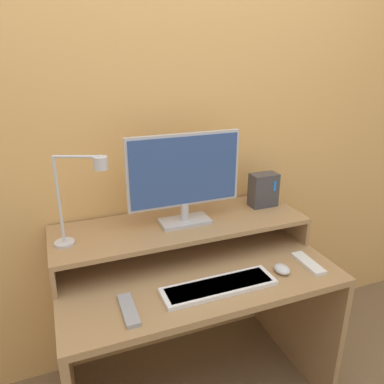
# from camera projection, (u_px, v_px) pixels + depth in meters

# --- Properties ---
(wall_back) EXTENTS (6.00, 0.05, 2.50)m
(wall_back) POSITION_uv_depth(u_px,v_px,m) (165.00, 131.00, 1.82)
(wall_back) COLOR #E5AD60
(wall_back) RESTS_ON ground_plane
(desk) EXTENTS (1.19, 0.70, 0.72)m
(desk) POSITION_uv_depth(u_px,v_px,m) (194.00, 304.00, 1.74)
(desk) COLOR #A87F51
(desk) RESTS_ON ground_plane
(monitor_shelf) EXTENTS (1.19, 0.38, 0.14)m
(monitor_shelf) POSITION_uv_depth(u_px,v_px,m) (181.00, 226.00, 1.76)
(monitor_shelf) COLOR #A87F51
(monitor_shelf) RESTS_ON desk
(monitor) EXTENTS (0.53, 0.12, 0.42)m
(monitor) POSITION_uv_depth(u_px,v_px,m) (184.00, 176.00, 1.67)
(monitor) COLOR #BCBCC1
(monitor) RESTS_ON monitor_shelf
(desk_lamp) EXTENTS (0.24, 0.14, 0.38)m
(desk_lamp) POSITION_uv_depth(u_px,v_px,m) (82.00, 191.00, 1.47)
(desk_lamp) COLOR silver
(desk_lamp) RESTS_ON monitor_shelf
(router_dock) EXTENTS (0.14, 0.08, 0.17)m
(router_dock) POSITION_uv_depth(u_px,v_px,m) (263.00, 190.00, 1.92)
(router_dock) COLOR #3D3D42
(router_dock) RESTS_ON monitor_shelf
(keyboard) EXTENTS (0.47, 0.13, 0.02)m
(keyboard) POSITION_uv_depth(u_px,v_px,m) (219.00, 286.00, 1.50)
(keyboard) COLOR white
(keyboard) RESTS_ON desk
(mouse) EXTENTS (0.06, 0.08, 0.03)m
(mouse) POSITION_uv_depth(u_px,v_px,m) (282.00, 269.00, 1.61)
(mouse) COLOR silver
(mouse) RESTS_ON desk
(remote_control) EXTENTS (0.05, 0.19, 0.02)m
(remote_control) POSITION_uv_depth(u_px,v_px,m) (129.00, 310.00, 1.37)
(remote_control) COLOR #99999E
(remote_control) RESTS_ON desk
(remote_secondary) EXTENTS (0.06, 0.19, 0.02)m
(remote_secondary) POSITION_uv_depth(u_px,v_px,m) (308.00, 263.00, 1.67)
(remote_secondary) COLOR white
(remote_secondary) RESTS_ON desk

